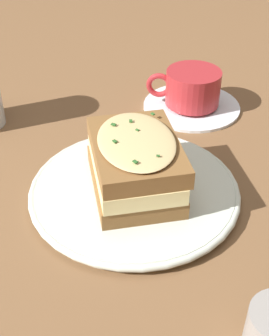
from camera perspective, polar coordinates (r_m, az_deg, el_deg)
name	(u,v)px	position (r m, az deg, el deg)	size (l,w,h in m)	color
ground_plane	(116,197)	(0.55, -2.23, -3.58)	(2.40, 2.40, 0.00)	brown
dinner_plate	(134,192)	(0.55, 0.00, -2.90)	(0.25, 0.25, 0.01)	silver
sandwich	(135,164)	(0.52, 0.07, 0.54)	(0.14, 0.11, 0.07)	brown
teacup_with_saucer	(192,93)	(0.72, 7.00, 9.04)	(0.15, 0.15, 0.06)	white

